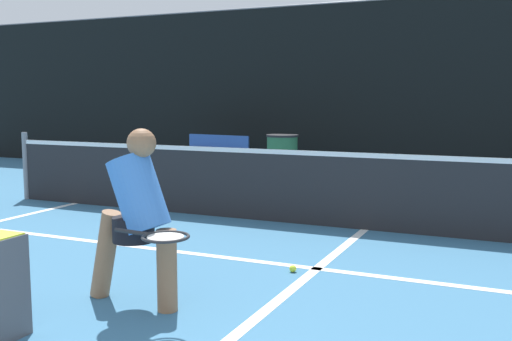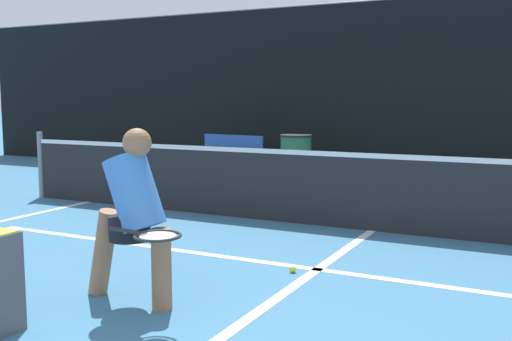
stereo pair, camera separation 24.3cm
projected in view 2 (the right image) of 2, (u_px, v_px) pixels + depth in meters
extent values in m
cube|color=white|center=(317.00, 269.00, 5.65)|extent=(8.25, 0.10, 0.01)
cube|color=white|center=(295.00, 286.00, 5.17)|extent=(0.10, 4.82, 0.01)
cylinder|color=slate|center=(41.00, 165.00, 9.70)|extent=(0.09, 0.09, 1.07)
cube|color=#232326|center=(373.00, 192.00, 7.25)|extent=(11.00, 0.02, 0.95)
cube|color=white|center=(374.00, 156.00, 7.19)|extent=(11.00, 0.03, 0.06)
cube|color=black|center=(445.00, 91.00, 11.36)|extent=(24.00, 0.06, 3.49)
cylinder|color=#8C6042|center=(162.00, 269.00, 4.56)|extent=(0.15, 0.15, 0.63)
cylinder|color=#8C6042|center=(103.00, 253.00, 4.88)|extent=(0.32, 0.18, 0.74)
cylinder|color=black|center=(130.00, 228.00, 4.70)|extent=(0.33, 0.33, 0.19)
cylinder|color=#3F7ACC|center=(134.00, 192.00, 4.63)|extent=(0.53, 0.36, 0.67)
sphere|color=#8C6042|center=(137.00, 143.00, 4.56)|extent=(0.22, 0.22, 0.22)
cylinder|color=#262628|center=(125.00, 231.00, 4.37)|extent=(0.30, 0.06, 0.03)
torus|color=#262628|center=(158.00, 236.00, 4.21)|extent=(0.37, 0.37, 0.02)
cylinder|color=beige|center=(158.00, 236.00, 4.21)|extent=(0.28, 0.28, 0.01)
sphere|color=#D1E033|center=(293.00, 269.00, 5.56)|extent=(0.07, 0.07, 0.07)
cube|color=#2D519E|center=(228.00, 156.00, 12.08)|extent=(1.48, 0.53, 0.04)
cube|color=#2D519E|center=(233.00, 145.00, 12.21)|extent=(1.45, 0.21, 0.42)
cube|color=#333338|center=(205.00, 165.00, 12.43)|extent=(0.06, 0.32, 0.44)
cube|color=#333338|center=(252.00, 169.00, 11.79)|extent=(0.06, 0.32, 0.44)
cylinder|color=#28603D|center=(296.00, 160.00, 11.24)|extent=(0.57, 0.57, 0.89)
cylinder|color=black|center=(296.00, 136.00, 11.18)|extent=(0.60, 0.60, 0.04)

